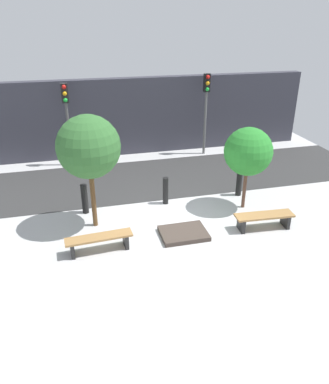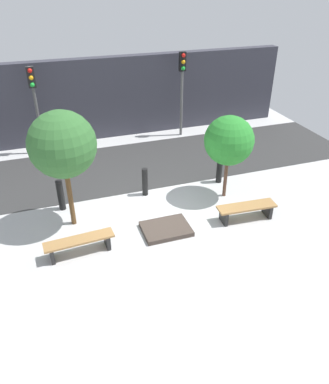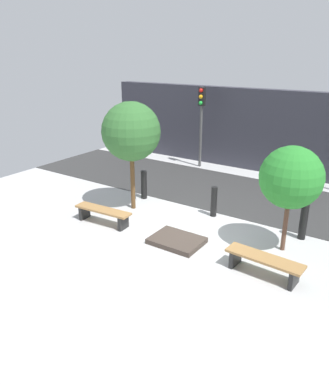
{
  "view_description": "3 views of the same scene",
  "coord_description": "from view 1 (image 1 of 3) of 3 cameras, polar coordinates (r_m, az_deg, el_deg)",
  "views": [
    {
      "loc": [
        -2.88,
        -9.67,
        5.96
      ],
      "look_at": [
        -0.47,
        -0.13,
        1.27
      ],
      "focal_mm": 35.0,
      "sensor_mm": 36.0,
      "label": 1
    },
    {
      "loc": [
        -2.86,
        -8.89,
        6.57
      ],
      "look_at": [
        0.18,
        0.05,
        0.91
      ],
      "focal_mm": 35.0,
      "sensor_mm": 36.0,
      "label": 2
    },
    {
      "loc": [
        4.78,
        -8.26,
        4.87
      ],
      "look_at": [
        -0.34,
        -0.69,
        1.43
      ],
      "focal_mm": 35.0,
      "sensor_mm": 36.0,
      "label": 3
    }
  ],
  "objects": [
    {
      "name": "planter_bed",
      "position": [
        11.19,
        2.92,
        -6.3
      ],
      "size": [
        1.37,
        1.04,
        0.14
      ],
      "primitive_type": "cube",
      "color": "#423730",
      "rests_on": "ground"
    },
    {
      "name": "tree_behind_left_bench",
      "position": [
        10.87,
        -11.5,
        6.7
      ],
      "size": [
        1.84,
        1.84,
        3.48
      ],
      "color": "brown",
      "rests_on": "ground"
    },
    {
      "name": "tree_behind_right_bench",
      "position": [
        12.29,
        12.63,
        6.0
      ],
      "size": [
        1.56,
        1.56,
        2.77
      ],
      "color": "brown",
      "rests_on": "ground"
    },
    {
      "name": "road_strip",
      "position": [
        15.02,
        -1.98,
        2.12
      ],
      "size": [
        18.0,
        4.02,
        0.01
      ],
      "primitive_type": "cube",
      "color": "#313131",
      "rests_on": "ground"
    },
    {
      "name": "building_facade",
      "position": [
        17.54,
        -4.42,
        11.44
      ],
      "size": [
        16.2,
        0.5,
        3.44
      ],
      "primitive_type": "cube",
      "color": "#33333D",
      "rests_on": "ground"
    },
    {
      "name": "bench_left",
      "position": [
        10.5,
        -9.93,
        -7.27
      ],
      "size": [
        1.86,
        0.54,
        0.47
      ],
      "rotation": [
        0.0,
        0.0,
        0.07
      ],
      "color": "black",
      "rests_on": "ground"
    },
    {
      "name": "bollard_center",
      "position": [
        13.68,
        11.32,
        1.53
      ],
      "size": [
        0.21,
        0.21,
        1.03
      ],
      "primitive_type": "cylinder",
      "color": "black",
      "rests_on": "ground"
    },
    {
      "name": "traffic_light_west",
      "position": [
        16.17,
        -14.7,
        12.0
      ],
      "size": [
        0.28,
        0.27,
        3.47
      ],
      "color": "#4C4C4C",
      "rests_on": "ground"
    },
    {
      "name": "traffic_light_mid_west",
      "position": [
        17.2,
        6.36,
        13.79
      ],
      "size": [
        0.28,
        0.27,
        3.64
      ],
      "color": "#5E5E5E",
      "rests_on": "ground"
    },
    {
      "name": "ground_plane",
      "position": [
        11.72,
        2.06,
        -5.09
      ],
      "size": [
        18.0,
        18.0,
        0.0
      ],
      "primitive_type": "plane",
      "color": "#B6B6B6"
    },
    {
      "name": "bollard_far_left",
      "position": [
        12.48,
        -12.07,
        -1.03
      ],
      "size": [
        0.21,
        0.21,
        1.01
      ],
      "primitive_type": "cylinder",
      "color": "black",
      "rests_on": "ground"
    },
    {
      "name": "bench_right",
      "position": [
        11.79,
        14.92,
        -3.89
      ],
      "size": [
        1.83,
        0.6,
        0.48
      ],
      "rotation": [
        0.0,
        0.0,
        -0.07
      ],
      "color": "black",
      "rests_on": "ground"
    },
    {
      "name": "bollard_left",
      "position": [
        12.82,
        0.17,
        0.21
      ],
      "size": [
        0.19,
        0.19,
        0.97
      ],
      "primitive_type": "cylinder",
      "color": "black",
      "rests_on": "ground"
    }
  ]
}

